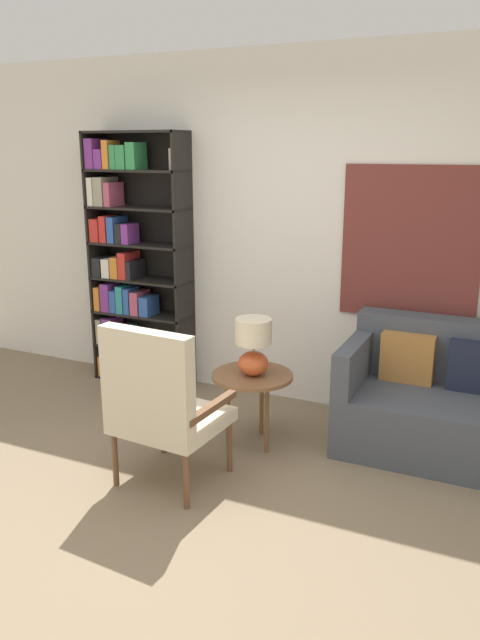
% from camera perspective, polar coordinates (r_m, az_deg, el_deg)
% --- Properties ---
extents(ground_plane, '(14.00, 14.00, 0.00)m').
position_cam_1_polar(ground_plane, '(3.63, -8.91, -17.82)').
color(ground_plane, '#847056').
extents(wall_back, '(6.40, 0.08, 2.70)m').
position_cam_1_polar(wall_back, '(4.87, 4.29, 7.97)').
color(wall_back, white).
rests_on(wall_back, ground_plane).
extents(bookshelf, '(0.87, 0.30, 2.11)m').
position_cam_1_polar(bookshelf, '(5.38, -10.14, 5.46)').
color(bookshelf, black).
rests_on(bookshelf, ground_plane).
extents(armchair, '(0.64, 0.61, 1.02)m').
position_cam_1_polar(armchair, '(3.68, -7.38, -7.29)').
color(armchair, brown).
rests_on(armchair, ground_plane).
extents(couch, '(1.66, 0.82, 0.85)m').
position_cam_1_polar(couch, '(4.42, 20.38, -7.49)').
color(couch, '#474C56').
rests_on(couch, ground_plane).
extents(side_table, '(0.55, 0.55, 0.51)m').
position_cam_1_polar(side_table, '(4.23, 1.13, -5.59)').
color(side_table, brown).
rests_on(side_table, ground_plane).
extents(table_lamp, '(0.24, 0.24, 0.39)m').
position_cam_1_polar(table_lamp, '(4.13, 1.24, -2.23)').
color(table_lamp, '#C65128').
rests_on(table_lamp, side_table).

